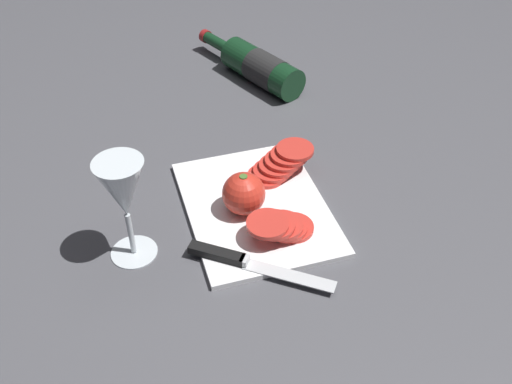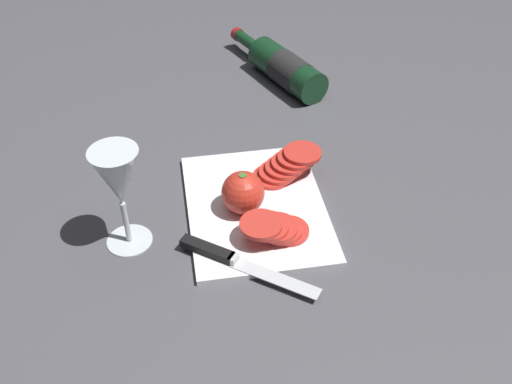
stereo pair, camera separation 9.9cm
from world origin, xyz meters
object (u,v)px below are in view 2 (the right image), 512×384
Objects in this scene: wine_bottle at (285,68)px; tomato_slice_stack_far at (275,228)px; whole_tomato at (243,192)px; knife at (223,256)px; wine_glass at (118,182)px; tomato_slice_stack_near at (287,165)px.

wine_bottle reaches higher than tomato_slice_stack_far.
knife is (0.11, -0.05, -0.03)m from whole_tomato.
wine_glass is (0.45, -0.35, 0.09)m from wine_bottle.
whole_tomato reaches higher than knife.
tomato_slice_stack_near is at bearing 130.42° from whole_tomato.
wine_glass is 0.21m from whole_tomato.
wine_bottle reaches higher than knife.
wine_bottle is 0.51m from tomato_slice_stack_far.
wine_glass reaches higher than whole_tomato.
whole_tomato reaches higher than tomato_slice_stack_far.
tomato_slice_stack_near is (-0.08, 0.09, -0.01)m from whole_tomato.
knife is at bearing -21.36° from wine_bottle.
wine_glass is 2.45× the size of whole_tomato.
wine_glass reaches higher than tomato_slice_stack_near.
whole_tomato is 0.12m from tomato_slice_stack_near.
tomato_slice_stack_near is at bearing 89.65° from knife.
whole_tomato reaches higher than tomato_slice_stack_near.
tomato_slice_stack_far is (0.07, 0.04, -0.02)m from whole_tomato.
knife is at bearing -37.01° from tomato_slice_stack_near.
whole_tomato is 0.58× the size of tomato_slice_stack_near.
whole_tomato is at bearing 100.30° from wine_glass.
tomato_slice_stack_near is at bearing 111.69° from wine_glass.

